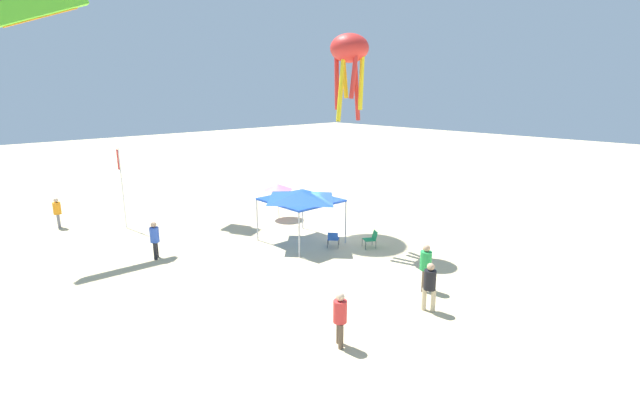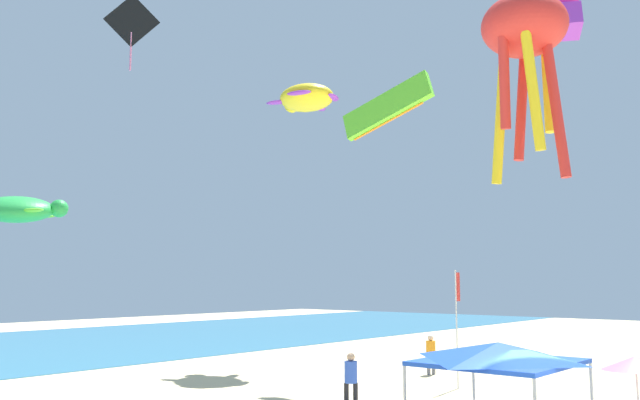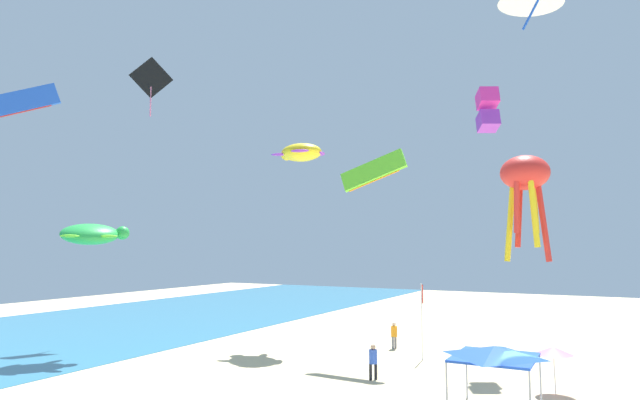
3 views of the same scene
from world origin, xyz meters
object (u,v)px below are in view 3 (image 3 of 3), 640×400
object	(u,v)px
kite_diamond_black	(151,80)
beach_umbrella	(553,351)
canopy_tent	(494,353)
kite_turtle_yellow	(301,153)
banner_flag	(422,314)
kite_parafoil_lime	(373,171)
kite_parafoil_blue	(20,102)
kite_octopus_red	(525,178)
kite_box_magenta	(488,110)
person_by_tent	(394,333)
kite_turtle_green	(91,234)
person_kite_handler	(373,359)

from	to	relation	value
kite_diamond_black	beach_umbrella	bearing A→B (deg)	120.66
canopy_tent	kite_turtle_yellow	distance (m)	21.45
banner_flag	kite_parafoil_lime	distance (m)	9.13
kite_turtle_yellow	kite_diamond_black	distance (m)	15.01
kite_parafoil_lime	kite_parafoil_blue	distance (m)	19.49
kite_diamond_black	kite_octopus_red	bearing A→B (deg)	110.02
banner_flag	kite_parafoil_blue	size ratio (longest dim) A/B	1.59
beach_umbrella	kite_diamond_black	distance (m)	35.60
kite_parafoil_lime	kite_diamond_black	size ratio (longest dim) A/B	0.86
beach_umbrella	kite_parafoil_blue	size ratio (longest dim) A/B	0.75
kite_box_magenta	canopy_tent	bearing A→B (deg)	72.64
beach_umbrella	kite_parafoil_lime	bearing A→B (deg)	69.16
canopy_tent	kite_turtle_yellow	size ratio (longest dim) A/B	0.80
person_by_tent	banner_flag	bearing A→B (deg)	60.30
kite_diamond_black	canopy_tent	bearing A→B (deg)	112.06
kite_box_magenta	kite_parafoil_blue	size ratio (longest dim) A/B	1.00
kite_parafoil_lime	kite_turtle_green	xyz separation A→B (m)	(-8.00, 15.63, -3.93)
banner_flag	kite_octopus_red	bearing A→B (deg)	-144.66
canopy_tent	kite_diamond_black	xyz separation A→B (m)	(8.75, 28.29, 17.97)
canopy_tent	kite_turtle_green	distance (m)	24.62
person_kite_handler	kite_octopus_red	distance (m)	12.18
kite_turtle_green	kite_turtle_yellow	bearing A→B (deg)	-4.25
kite_parafoil_lime	kite_turtle_green	world-z (taller)	kite_parafoil_lime
kite_parafoil_lime	kite_octopus_red	world-z (taller)	kite_parafoil_lime
kite_diamond_black	kite_octopus_red	distance (m)	33.56
banner_flag	kite_box_magenta	size ratio (longest dim) A/B	1.59
beach_umbrella	canopy_tent	bearing A→B (deg)	156.44
banner_flag	kite_octopus_red	size ratio (longest dim) A/B	1.13
kite_turtle_yellow	kite_octopus_red	xyz separation A→B (m)	(-12.17, -16.67, -4.30)
person_kite_handler	person_by_tent	bearing A→B (deg)	-132.75
canopy_tent	kite_octopus_red	distance (m)	7.14
banner_flag	person_kite_handler	world-z (taller)	banner_flag
canopy_tent	kite_box_magenta	distance (m)	17.48
kite_octopus_red	kite_turtle_green	xyz separation A→B (m)	(1.80, 25.69, -1.72)
kite_octopus_red	kite_parafoil_blue	size ratio (longest dim) A/B	1.41
kite_box_magenta	kite_parafoil_blue	world-z (taller)	kite_box_magenta
beach_umbrella	kite_box_magenta	bearing A→B (deg)	27.78
banner_flag	person_by_tent	bearing A→B (deg)	46.22
person_by_tent	kite_turtle_green	world-z (taller)	kite_turtle_green
kite_turtle_yellow	kite_turtle_green	size ratio (longest dim) A/B	0.95
canopy_tent	person_by_tent	size ratio (longest dim) A/B	1.99
beach_umbrella	person_by_tent	world-z (taller)	beach_umbrella
beach_umbrella	banner_flag	size ratio (longest dim) A/B	0.47
banner_flag	kite_diamond_black	world-z (taller)	kite_diamond_black
canopy_tent	kite_turtle_green	bearing A→B (deg)	89.69
person_by_tent	person_kite_handler	bearing A→B (deg)	27.19
kite_parafoil_lime	kite_box_magenta	bearing A→B (deg)	-158.67
person_by_tent	kite_turtle_yellow	xyz separation A→B (m)	(-0.56, 6.78, 12.42)
canopy_tent	beach_umbrella	distance (m)	4.61
person_by_tent	kite_box_magenta	xyz separation A→B (m)	(0.58, -6.23, 14.25)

